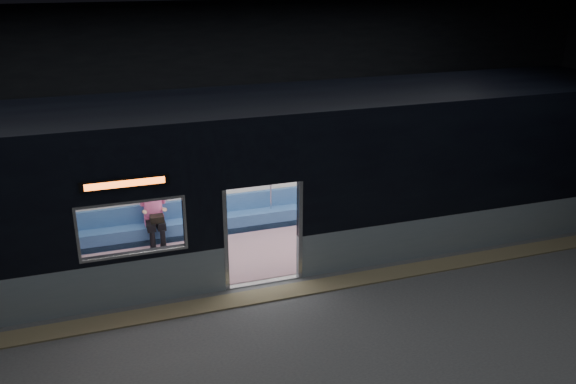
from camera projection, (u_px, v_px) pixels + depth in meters
station_floor at (281, 310)px, 11.06m from camera, size 24.00×14.00×0.01m
station_envelope at (280, 112)px, 9.76m from camera, size 24.00×14.00×5.00m
tactile_strip at (272, 294)px, 11.54m from camera, size 22.80×0.50×0.03m
metro_car at (242, 171)px, 12.65m from camera, size 18.00×3.04×3.35m
passenger at (154, 209)px, 13.37m from camera, size 0.42×0.73×1.43m
handbag at (157, 219)px, 13.21m from camera, size 0.30×0.26×0.15m
transit_map at (369, 155)px, 15.03m from camera, size 0.94×0.03×0.61m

